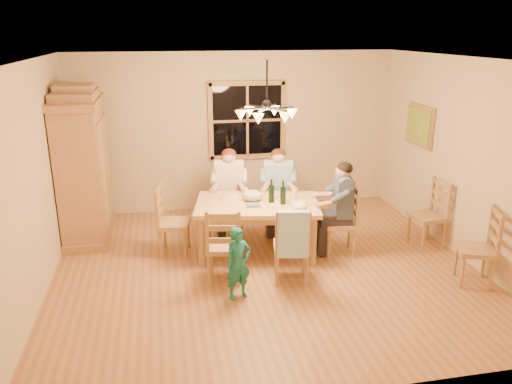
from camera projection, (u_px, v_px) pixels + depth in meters
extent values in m
plane|color=#976537|center=(266.00, 268.00, 6.67)|extent=(5.50, 5.50, 0.00)
cube|color=white|center=(267.00, 59.00, 5.83)|extent=(5.50, 5.00, 0.02)
cube|color=tan|center=(236.00, 132.00, 8.58)|extent=(5.50, 0.02, 2.70)
cube|color=tan|center=(34.00, 183.00, 5.75)|extent=(0.02, 5.00, 2.70)
cube|color=tan|center=(464.00, 160.00, 6.76)|extent=(0.02, 5.00, 2.70)
cube|color=black|center=(247.00, 120.00, 8.54)|extent=(1.20, 0.03, 1.20)
cube|color=#9C7B45|center=(247.00, 121.00, 8.52)|extent=(1.30, 0.06, 1.30)
cube|color=#9D6A44|center=(420.00, 126.00, 7.79)|extent=(0.04, 0.78, 0.64)
cube|color=#1E6B2D|center=(418.00, 126.00, 7.79)|extent=(0.02, 0.68, 0.54)
cylinder|color=black|center=(267.00, 82.00, 5.92)|extent=(0.02, 0.02, 0.53)
sphere|color=black|center=(267.00, 105.00, 6.00)|extent=(0.12, 0.12, 0.12)
cylinder|color=black|center=(280.00, 108.00, 6.04)|extent=(0.34, 0.02, 0.02)
cone|color=#FFB259|center=(292.00, 114.00, 6.09)|extent=(0.13, 0.13, 0.12)
cylinder|color=black|center=(271.00, 106.00, 6.15)|extent=(0.19, 0.31, 0.02)
cone|color=#FFB259|center=(274.00, 111.00, 6.32)|extent=(0.13, 0.13, 0.12)
cylinder|color=black|center=(258.00, 107.00, 6.12)|extent=(0.19, 0.31, 0.02)
cone|color=#FFB259|center=(250.00, 112.00, 6.26)|extent=(0.13, 0.13, 0.12)
cylinder|color=black|center=(254.00, 109.00, 5.98)|extent=(0.34, 0.02, 0.02)
cone|color=#FFB259|center=(241.00, 116.00, 5.98)|extent=(0.13, 0.13, 0.12)
cylinder|color=black|center=(263.00, 110.00, 5.87)|extent=(0.19, 0.31, 0.02)
cone|color=#FFB259|center=(258.00, 119.00, 5.75)|extent=(0.13, 0.13, 0.12)
cylinder|color=black|center=(276.00, 110.00, 5.90)|extent=(0.19, 0.31, 0.02)
cone|color=#FFB259|center=(285.00, 118.00, 5.81)|extent=(0.13, 0.13, 0.12)
cube|color=#9D6A44|center=(84.00, 173.00, 7.41)|extent=(0.60, 1.30, 2.00)
cube|color=#9D6A44|center=(76.00, 102.00, 7.08)|extent=(0.66, 1.40, 0.10)
cube|color=#9D6A44|center=(75.00, 95.00, 7.05)|extent=(0.58, 1.00, 0.12)
cube|color=#9D6A44|center=(74.00, 88.00, 7.02)|extent=(0.52, 0.55, 0.10)
cube|color=#9C7B45|center=(103.00, 178.00, 7.16)|extent=(0.03, 0.55, 1.60)
cube|color=#9C7B45|center=(107.00, 166.00, 7.77)|extent=(0.03, 0.55, 1.60)
cube|color=#9D6A44|center=(90.00, 232.00, 7.70)|extent=(0.66, 1.40, 0.12)
cube|color=tan|center=(257.00, 205.00, 6.89)|extent=(1.84, 1.32, 0.06)
cube|color=#9C7B45|center=(257.00, 210.00, 6.91)|extent=(1.67, 1.15, 0.10)
cylinder|color=#9C7B45|center=(202.00, 242.00, 6.61)|extent=(0.09, 0.09, 0.70)
cylinder|color=#9C7B45|center=(313.00, 242.00, 6.62)|extent=(0.09, 0.09, 0.70)
cylinder|color=#9C7B45|center=(207.00, 220.00, 7.39)|extent=(0.09, 0.09, 0.70)
cylinder|color=#9C7B45|center=(307.00, 219.00, 7.40)|extent=(0.09, 0.09, 0.70)
cube|color=#9C7B45|center=(230.00, 205.00, 7.72)|extent=(0.51, 0.49, 0.06)
cube|color=#9C7B45|center=(229.00, 188.00, 7.64)|extent=(0.38, 0.12, 0.54)
cube|color=#9C7B45|center=(278.00, 204.00, 7.73)|extent=(0.51, 0.49, 0.06)
cube|color=#9C7B45|center=(278.00, 188.00, 7.64)|extent=(0.38, 0.12, 0.54)
cube|color=#9C7B45|center=(224.00, 247.00, 6.22)|extent=(0.51, 0.49, 0.06)
cube|color=#9C7B45|center=(224.00, 227.00, 6.13)|extent=(0.38, 0.12, 0.54)
cube|color=#9C7B45|center=(291.00, 247.00, 6.22)|extent=(0.51, 0.49, 0.06)
cube|color=#9C7B45|center=(292.00, 227.00, 6.14)|extent=(0.38, 0.12, 0.54)
cube|color=#9C7B45|center=(174.00, 224.00, 6.96)|extent=(0.49, 0.51, 0.06)
cube|color=#9C7B45|center=(173.00, 205.00, 6.88)|extent=(0.12, 0.38, 0.54)
cube|color=#9C7B45|center=(340.00, 223.00, 6.98)|extent=(0.49, 0.51, 0.06)
cube|color=#9C7B45|center=(341.00, 205.00, 6.90)|extent=(0.12, 0.38, 0.54)
cube|color=beige|center=(229.00, 181.00, 7.60)|extent=(0.43, 0.29, 0.52)
cube|color=#262328|center=(230.00, 200.00, 7.70)|extent=(0.45, 0.48, 0.14)
sphere|color=tan|center=(229.00, 156.00, 7.48)|extent=(0.21, 0.21, 0.21)
ellipsoid|color=#592614|center=(229.00, 154.00, 7.48)|extent=(0.22, 0.22, 0.17)
cube|color=teal|center=(278.00, 180.00, 7.61)|extent=(0.43, 0.29, 0.52)
cube|color=#262328|center=(278.00, 200.00, 7.70)|extent=(0.45, 0.48, 0.14)
sphere|color=tan|center=(278.00, 156.00, 7.49)|extent=(0.21, 0.21, 0.21)
ellipsoid|color=#381E11|center=(279.00, 154.00, 7.48)|extent=(0.22, 0.22, 0.17)
cube|color=#3B4B5F|center=(342.00, 197.00, 6.86)|extent=(0.29, 0.43, 0.52)
cube|color=#262328|center=(341.00, 218.00, 6.96)|extent=(0.48, 0.45, 0.14)
sphere|color=tan|center=(343.00, 170.00, 6.74)|extent=(0.21, 0.21, 0.21)
ellipsoid|color=black|center=(344.00, 168.00, 6.73)|extent=(0.22, 0.22, 0.17)
cube|color=#9BC4D2|center=(293.00, 234.00, 5.96)|extent=(0.39, 0.17, 0.58)
cylinder|color=black|center=(271.00, 191.00, 6.84)|extent=(0.08, 0.08, 0.33)
cylinder|color=black|center=(283.00, 192.00, 6.77)|extent=(0.08, 0.08, 0.33)
cylinder|color=white|center=(228.00, 196.00, 7.12)|extent=(0.26, 0.26, 0.02)
cylinder|color=white|center=(275.00, 196.00, 7.11)|extent=(0.26, 0.26, 0.02)
cylinder|color=white|center=(302.00, 203.00, 6.85)|extent=(0.26, 0.26, 0.02)
cylinder|color=silver|center=(246.00, 193.00, 7.05)|extent=(0.06, 0.06, 0.14)
cylinder|color=silver|center=(294.00, 195.00, 6.97)|extent=(0.06, 0.06, 0.14)
ellipsoid|color=beige|center=(300.00, 206.00, 6.56)|extent=(0.20, 0.20, 0.11)
cube|color=#466680|center=(253.00, 205.00, 6.73)|extent=(0.20, 0.17, 0.03)
ellipsoid|color=tan|center=(253.00, 196.00, 6.92)|extent=(0.28, 0.22, 0.15)
imported|color=#186D64|center=(238.00, 263.00, 5.80)|extent=(0.37, 0.31, 0.88)
cube|color=#9C7B45|center=(476.00, 250.00, 6.14)|extent=(0.55, 0.56, 0.06)
cube|color=#9C7B45|center=(479.00, 230.00, 6.05)|extent=(0.18, 0.37, 0.54)
cube|color=#9C7B45|center=(427.00, 217.00, 7.22)|extent=(0.46, 0.48, 0.06)
cube|color=#9C7B45|center=(429.00, 199.00, 7.14)|extent=(0.09, 0.38, 0.54)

